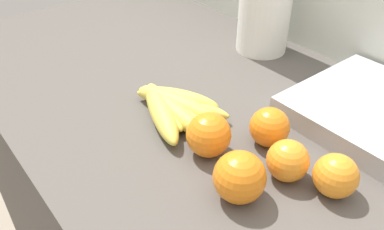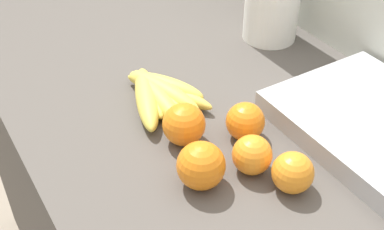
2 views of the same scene
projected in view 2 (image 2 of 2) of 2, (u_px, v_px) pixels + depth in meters
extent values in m
cube|color=silver|center=(367.00, 163.00, 1.25)|extent=(2.21, 0.06, 1.30)
ellipsoid|color=#D8C44C|center=(147.00, 98.00, 0.98)|extent=(0.21, 0.12, 0.04)
ellipsoid|color=#E5CC4C|center=(150.00, 95.00, 1.00)|extent=(0.17, 0.07, 0.04)
ellipsoid|color=#E2C64C|center=(156.00, 96.00, 0.99)|extent=(0.20, 0.05, 0.04)
ellipsoid|color=#E3C44C|center=(158.00, 93.00, 1.00)|extent=(0.18, 0.06, 0.04)
ellipsoid|color=#E4C64C|center=(163.00, 92.00, 1.00)|extent=(0.20, 0.09, 0.04)
ellipsoid|color=#DAC14C|center=(168.00, 92.00, 1.01)|extent=(0.20, 0.12, 0.03)
ellipsoid|color=#E2C84C|center=(165.00, 87.00, 1.01)|extent=(0.17, 0.13, 0.04)
sphere|color=orange|center=(293.00, 173.00, 0.80)|extent=(0.07, 0.07, 0.07)
sphere|color=orange|center=(201.00, 166.00, 0.81)|extent=(0.08, 0.08, 0.08)
sphere|color=orange|center=(246.00, 122.00, 0.90)|extent=(0.07, 0.07, 0.07)
sphere|color=orange|center=(184.00, 124.00, 0.89)|extent=(0.08, 0.08, 0.08)
sphere|color=orange|center=(252.00, 155.00, 0.83)|extent=(0.07, 0.07, 0.07)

